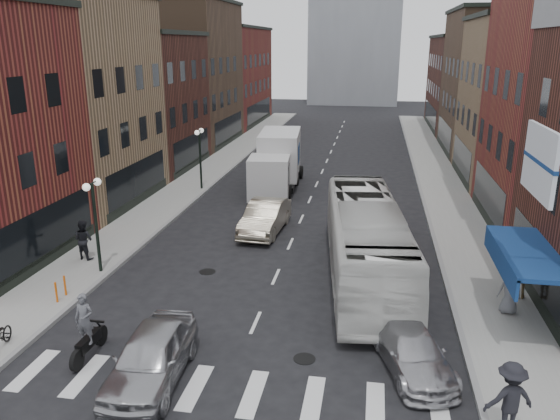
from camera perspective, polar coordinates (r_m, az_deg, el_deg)
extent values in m
plane|color=black|center=(18.82, -3.24, -13.11)|extent=(160.00, 160.00, 0.00)
cube|color=gray|center=(40.86, -7.95, 3.64)|extent=(3.00, 74.00, 0.15)
cube|color=gray|center=(39.25, 16.46, 2.54)|extent=(3.00, 74.00, 0.15)
cube|color=gray|center=(40.45, -5.92, 3.47)|extent=(0.20, 74.00, 0.16)
cube|color=gray|center=(39.12, 14.27, 2.55)|extent=(0.20, 74.00, 0.16)
cube|color=silver|center=(16.38, -5.72, -18.27)|extent=(12.00, 2.20, 0.01)
cube|color=black|center=(25.80, -23.15, -2.07)|extent=(0.08, 7.20, 2.20)
cube|color=#8E714E|center=(35.42, -22.63, 10.20)|extent=(10.00, 10.00, 12.00)
cube|color=black|center=(33.79, -14.61, 3.08)|extent=(0.08, 8.00, 2.20)
cube|color=#401D17|center=(44.26, -15.61, 10.69)|extent=(10.00, 10.00, 10.00)
cube|color=black|center=(42.88, -9.18, 6.30)|extent=(0.08, 8.00, 2.20)
cube|color=black|center=(44.04, -16.16, 17.35)|extent=(10.30, 10.20, 0.30)
cube|color=#4E3827|center=(54.27, -10.73, 13.67)|extent=(10.00, 12.00, 13.00)
cube|color=black|center=(53.25, -5.35, 8.52)|extent=(0.08, 9.60, 2.20)
cube|color=black|center=(54.31, -11.14, 20.68)|extent=(10.30, 12.20, 0.30)
cube|color=maroon|center=(67.61, -6.48, 13.62)|extent=(10.00, 16.00, 11.00)
cube|color=black|center=(66.74, -2.19, 10.30)|extent=(0.08, 12.80, 2.20)
cube|color=black|center=(67.52, -6.65, 18.40)|extent=(10.30, 16.20, 0.30)
cube|color=black|center=(22.66, 25.19, -4.91)|extent=(0.08, 7.20, 2.20)
cube|color=black|center=(31.46, 20.93, 1.47)|extent=(0.08, 8.00, 2.20)
cube|color=#8E714E|center=(41.55, 25.86, 9.95)|extent=(10.00, 10.00, 11.00)
cube|color=black|center=(41.06, 18.46, 5.17)|extent=(0.08, 8.00, 2.20)
cube|color=black|center=(41.40, 26.91, 17.69)|extent=(10.30, 10.20, 0.30)
cube|color=#4E3827|center=(52.16, 22.76, 11.99)|extent=(10.00, 12.00, 12.00)
cube|color=black|center=(51.80, 16.79, 7.63)|extent=(0.08, 9.60, 2.20)
cube|color=black|center=(52.11, 23.57, 18.71)|extent=(10.30, 12.20, 0.30)
cube|color=#401D17|center=(65.93, 20.09, 12.20)|extent=(10.00, 16.00, 10.00)
cube|color=black|center=(65.59, 15.45, 9.59)|extent=(0.08, 12.80, 2.20)
cube|color=black|center=(65.79, 20.56, 16.65)|extent=(10.30, 16.20, 0.30)
cube|color=navy|center=(20.23, 24.47, -4.02)|extent=(1.80, 5.00, 0.15)
cube|color=navy|center=(20.15, 22.00, -4.87)|extent=(0.10, 5.00, 0.70)
cube|color=silver|center=(17.29, 25.51, 4.57)|extent=(0.12, 3.00, 2.00)
cylinder|color=black|center=(23.96, -18.61, -1.98)|extent=(0.14, 0.14, 4.00)
cylinder|color=black|center=(23.41, -19.07, 2.66)|extent=(0.06, 0.90, 0.06)
sphere|color=white|center=(23.04, -19.58, 2.26)|extent=(0.32, 0.32, 0.32)
sphere|color=white|center=(23.80, -18.55, 2.81)|extent=(0.32, 0.32, 0.32)
cylinder|color=black|center=(36.40, -8.31, 5.08)|extent=(0.14, 0.14, 4.00)
cylinder|color=black|center=(36.04, -8.45, 8.19)|extent=(0.06, 0.90, 0.06)
sphere|color=white|center=(35.63, -8.67, 8.00)|extent=(0.32, 0.32, 0.32)
sphere|color=white|center=(36.47, -8.23, 8.22)|extent=(0.32, 0.32, 0.32)
cylinder|color=#D8590C|center=(22.19, -22.34, -7.95)|extent=(0.08, 0.08, 0.80)
cylinder|color=#D8590C|center=(22.64, -21.55, -7.35)|extent=(0.08, 0.08, 0.80)
cube|color=silver|center=(34.07, -1.14, 3.40)|extent=(2.73, 2.92, 2.59)
cube|color=black|center=(34.01, -1.15, 3.82)|extent=(2.66, 1.69, 1.14)
cube|color=silver|center=(37.69, -0.01, 5.94)|extent=(3.09, 5.61, 3.01)
cube|color=navy|center=(37.69, -0.01, 5.94)|extent=(2.82, 2.31, 1.24)
cube|color=black|center=(37.86, -0.06, 3.34)|extent=(2.91, 6.92, 0.36)
cylinder|color=black|center=(34.74, -3.00, 2.06)|extent=(0.29, 0.93, 0.93)
cylinder|color=black|center=(34.30, 0.89, 1.89)|extent=(0.29, 0.93, 0.93)
cylinder|color=black|center=(38.08, -1.83, 3.41)|extent=(0.29, 0.93, 0.93)
cylinder|color=black|center=(37.68, 1.73, 3.27)|extent=(0.29, 0.93, 0.93)
cylinder|color=black|center=(40.05, -1.23, 4.10)|extent=(0.29, 0.93, 0.93)
cylinder|color=black|center=(39.67, 2.16, 3.97)|extent=(0.29, 0.93, 0.93)
cylinder|color=black|center=(19.14, -18.21, -12.33)|extent=(0.14, 0.66, 0.66)
cylinder|color=black|center=(18.03, -20.45, -14.52)|extent=(0.14, 0.66, 0.66)
cube|color=black|center=(18.47, -19.36, -12.80)|extent=(0.26, 1.20, 0.35)
cube|color=black|center=(18.70, -18.67, -10.96)|extent=(0.55, 0.06, 0.06)
imported|color=#53545A|center=(18.01, -19.77, -10.67)|extent=(0.60, 0.40, 1.64)
imported|color=silver|center=(22.71, 8.97, -3.24)|extent=(4.10, 12.06, 3.29)
imported|color=#ADADB2|center=(16.71, -13.31, -14.68)|extent=(2.10, 4.70, 1.57)
imported|color=#B9AE96|center=(28.24, -1.57, -0.75)|extent=(2.03, 5.03, 1.63)
imported|color=#ADADB2|center=(17.35, 13.65, -14.07)|extent=(2.86, 4.56, 1.23)
imported|color=black|center=(25.88, -19.84, -2.93)|extent=(0.97, 0.69, 1.79)
imported|color=black|center=(15.22, 22.88, -17.66)|extent=(1.37, 0.96, 1.93)
imported|color=olive|center=(22.65, 23.96, -6.58)|extent=(1.03, 0.78, 1.57)
imported|color=slate|center=(21.26, 22.87, -7.87)|extent=(0.81, 0.53, 1.64)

